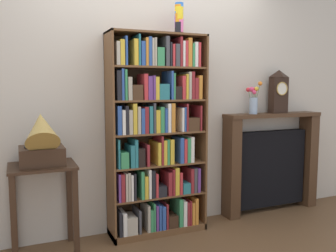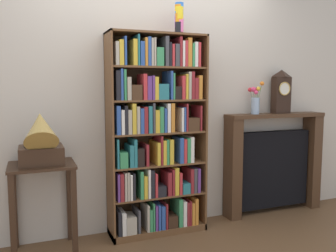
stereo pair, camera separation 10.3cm
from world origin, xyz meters
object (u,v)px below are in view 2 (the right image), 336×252
object	(u,v)px
mantel_clock	(281,92)
flower_vase	(255,101)
cup_stack	(179,19)
side_table_left	(43,189)
fireplace_mantel	(273,164)
bookshelf	(157,138)
gramophone	(41,140)

from	to	relation	value
mantel_clock	flower_vase	world-z (taller)	mantel_clock
cup_stack	side_table_left	size ratio (longest dim) A/B	0.38
side_table_left	fireplace_mantel	world-z (taller)	fireplace_mantel
bookshelf	flower_vase	xyz separation A→B (m)	(1.12, 0.05, 0.33)
bookshelf	gramophone	distance (m)	1.03
side_table_left	gramophone	xyz separation A→B (m)	(-0.00, -0.05, 0.42)
bookshelf	fireplace_mantel	distance (m)	1.44
side_table_left	mantel_clock	xyz separation A→B (m)	(2.47, 0.11, 0.79)
side_table_left	flower_vase	distance (m)	2.26
bookshelf	gramophone	xyz separation A→B (m)	(-1.02, -0.11, 0.05)
cup_stack	fireplace_mantel	size ratio (longest dim) A/B	0.24
flower_vase	bookshelf	bearing A→B (deg)	-177.30
cup_stack	mantel_clock	xyz separation A→B (m)	(1.23, 0.06, -0.68)
side_table_left	gramophone	size ratio (longest dim) A/B	1.49
gramophone	flower_vase	bearing A→B (deg)	4.34
cup_stack	gramophone	distance (m)	1.63
mantel_clock	fireplace_mantel	bearing A→B (deg)	161.21
gramophone	mantel_clock	distance (m)	2.50
bookshelf	flower_vase	bearing A→B (deg)	2.70
gramophone	fireplace_mantel	distance (m)	2.45
cup_stack	bookshelf	bearing A→B (deg)	177.33
bookshelf	flower_vase	size ratio (longest dim) A/B	5.43
gramophone	flower_vase	distance (m)	2.17
gramophone	fireplace_mantel	xyz separation A→B (m)	(2.41, 0.18, -0.42)
gramophone	bookshelf	bearing A→B (deg)	6.14
bookshelf	mantel_clock	size ratio (longest dim) A/B	3.97
bookshelf	side_table_left	xyz separation A→B (m)	(-1.02, -0.06, -0.37)
fireplace_mantel	flower_vase	size ratio (longest dim) A/B	3.41
cup_stack	flower_vase	world-z (taller)	cup_stack
bookshelf	mantel_clock	bearing A→B (deg)	2.10
gramophone	side_table_left	bearing A→B (deg)	90.00
gramophone	fireplace_mantel	bearing A→B (deg)	4.35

